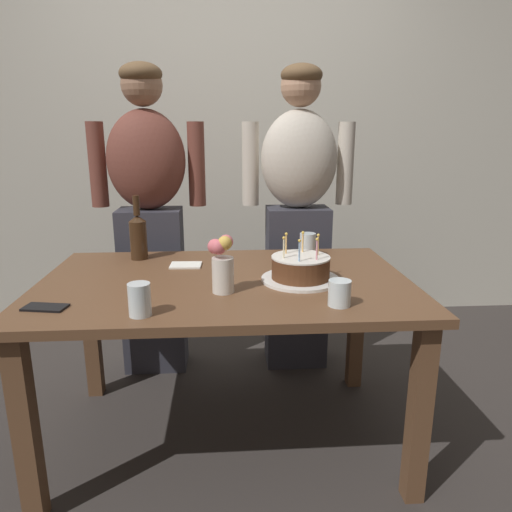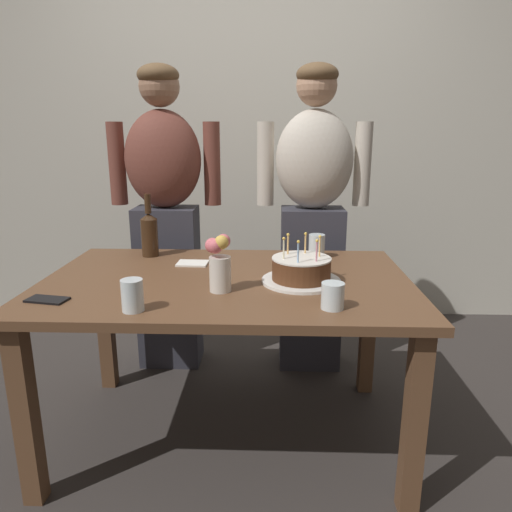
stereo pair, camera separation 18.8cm
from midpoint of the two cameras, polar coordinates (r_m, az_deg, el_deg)
ground_plane at (r=2.27m, az=-5.86°, el=-20.98°), size 10.00×10.00×0.00m
back_wall at (r=3.39m, az=-5.63°, el=14.39°), size 5.20×0.10×2.60m
dining_table at (r=1.96m, az=-6.35°, el=-5.55°), size 1.50×0.96×0.74m
birthday_cake at (r=1.88m, az=2.70°, el=-1.68°), size 0.32×0.32×0.19m
water_glass_near at (r=2.25m, az=4.00°, el=1.32°), size 0.08×0.08×0.11m
water_glass_far at (r=1.60m, az=-17.15°, el=-5.13°), size 0.07×0.07×0.11m
water_glass_side at (r=1.63m, az=6.99°, el=-4.54°), size 0.08×0.08×0.09m
wine_bottle at (r=2.29m, az=-16.33°, el=2.39°), size 0.08×0.08×0.30m
cell_phone at (r=1.80m, az=-26.92°, el=-5.64°), size 0.15×0.10×0.01m
napkin_stack at (r=2.14m, az=-10.93°, el=-1.13°), size 0.14×0.11×0.01m
flower_vase at (r=1.74m, az=-7.12°, el=-0.83°), size 0.10×0.09×0.22m
person_man_bearded at (r=2.63m, az=-14.74°, el=4.51°), size 0.61×0.27×1.66m
person_woman_cardigan at (r=2.60m, az=3.12°, el=4.87°), size 0.61×0.27×1.66m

